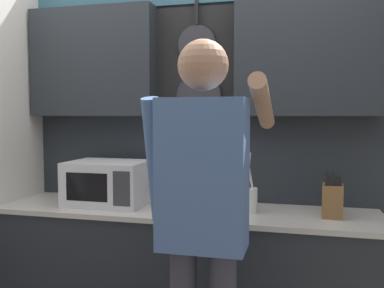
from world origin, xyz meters
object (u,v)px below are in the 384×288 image
(knife_block, at_px, (332,200))
(person, at_px, (203,204))
(utensil_crock, at_px, (247,198))
(microwave, at_px, (109,183))

(knife_block, bearing_deg, person, -131.70)
(utensil_crock, distance_m, person, 0.67)
(microwave, height_order, knife_block, microwave)
(microwave, height_order, utensil_crock, utensil_crock)
(knife_block, xyz_separation_m, utensil_crock, (-0.47, 0.00, -0.01))
(utensil_crock, relative_size, person, 0.19)
(utensil_crock, bearing_deg, knife_block, -0.23)
(microwave, height_order, person, person)
(knife_block, height_order, utensil_crock, utensil_crock)
(microwave, bearing_deg, knife_block, 0.01)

